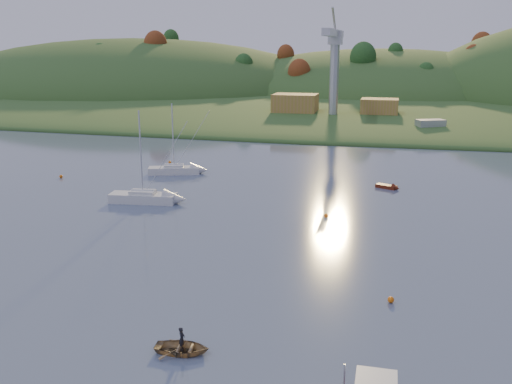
% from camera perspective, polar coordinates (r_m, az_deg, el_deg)
% --- Properties ---
extents(far_shore, '(620.00, 220.00, 1.50)m').
position_cam_1_polar(far_shore, '(252.13, 10.20, 9.89)').
color(far_shore, '#2A4D1F').
rests_on(far_shore, ground).
extents(shore_slope, '(640.00, 150.00, 7.00)m').
position_cam_1_polar(shore_slope, '(187.61, 8.69, 8.44)').
color(shore_slope, '#2A4D1F').
rests_on(shore_slope, ground).
extents(hill_left_far, '(120.00, 100.00, 32.00)m').
position_cam_1_polar(hill_left_far, '(296.10, -23.16, 9.62)').
color(hill_left_far, '#2A4D1F').
rests_on(hill_left_far, ground).
extents(hill_left, '(170.00, 140.00, 44.00)m').
position_cam_1_polar(hill_left, '(246.56, -12.02, 9.70)').
color(hill_left, '#2A4D1F').
rests_on(hill_left, ground).
extents(hill_center, '(140.00, 120.00, 36.00)m').
position_cam_1_polar(hill_center, '(231.69, 12.32, 9.40)').
color(hill_center, '#2A4D1F').
rests_on(hill_center, ground).
extents(hillside_trees, '(280.00, 50.00, 32.00)m').
position_cam_1_polar(hillside_trees, '(207.43, 9.25, 8.98)').
color(hillside_trees, '#17411A').
rests_on(hillside_trees, ground).
extents(wharf, '(42.00, 16.00, 2.40)m').
position_cam_1_polar(wharf, '(144.47, 8.96, 7.14)').
color(wharf, slate).
rests_on(wharf, ground).
extents(shed_west, '(11.00, 8.00, 4.80)m').
position_cam_1_polar(shed_west, '(146.81, 3.94, 8.81)').
color(shed_west, olive).
rests_on(shed_west, wharf).
extents(shed_east, '(9.00, 7.00, 4.00)m').
position_cam_1_polar(shed_east, '(145.59, 12.25, 8.32)').
color(shed_east, olive).
rests_on(shed_east, wharf).
extents(dock_crane, '(3.20, 28.00, 20.30)m').
position_cam_1_polar(dock_crane, '(140.08, 7.82, 13.52)').
color(dock_crane, '#B7B7BC').
rests_on(dock_crane, wharf).
extents(sailboat_near, '(8.11, 4.66, 10.78)m').
position_cam_1_polar(sailboat_near, '(88.51, -8.19, 2.26)').
color(sailboat_near, silver).
rests_on(sailboat_near, ground).
extents(sailboat_far, '(8.56, 3.44, 11.56)m').
position_cam_1_polar(sailboat_far, '(72.98, -11.23, -0.46)').
color(sailboat_far, silver).
rests_on(sailboat_far, ground).
extents(canoe, '(3.79, 2.90, 0.73)m').
position_cam_1_polar(canoe, '(38.23, -7.40, -15.19)').
color(canoe, '#8C734D').
rests_on(canoe, ground).
extents(paddler, '(0.43, 0.60, 1.54)m').
position_cam_1_polar(paddler, '(38.03, -7.42, -14.67)').
color(paddler, black).
rests_on(paddler, ground).
extents(red_tender, '(3.55, 2.50, 1.15)m').
position_cam_1_polar(red_tender, '(80.61, 13.33, 0.47)').
color(red_tender, '#561B0C').
rests_on(red_tender, ground).
extents(work_vessel, '(14.72, 10.33, 3.58)m').
position_cam_1_polar(work_vessel, '(130.21, 17.00, 5.93)').
color(work_vessel, '#505E69').
rests_on(work_vessel, ground).
extents(buoy_0, '(0.50, 0.50, 0.50)m').
position_cam_1_polar(buoy_0, '(45.74, 13.33, -10.44)').
color(buoy_0, orange).
rests_on(buoy_0, ground).
extents(buoy_1, '(0.50, 0.50, 0.50)m').
position_cam_1_polar(buoy_1, '(65.88, 7.03, -2.36)').
color(buoy_1, orange).
rests_on(buoy_1, ground).
extents(buoy_2, '(0.50, 0.50, 0.50)m').
position_cam_1_polar(buoy_2, '(89.74, -18.92, 1.49)').
color(buoy_2, orange).
rests_on(buoy_2, ground).
extents(buoy_3, '(0.50, 0.50, 0.50)m').
position_cam_1_polar(buoy_3, '(96.35, -8.61, 2.97)').
color(buoy_3, orange).
rests_on(buoy_3, ground).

